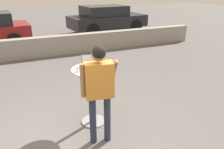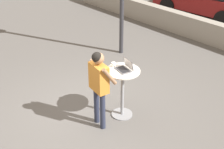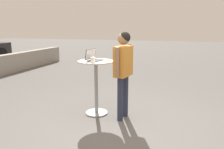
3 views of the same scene
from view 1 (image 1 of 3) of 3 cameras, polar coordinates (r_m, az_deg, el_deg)
name	(u,v)px [view 1 (image 1 of 3)]	position (r m, az deg, el deg)	size (l,w,h in m)	color
ground_plane	(75,147)	(3.82, -9.72, -18.17)	(50.00, 50.00, 0.00)	#5B5956
pavement_kerb	(38,47)	(8.50, -18.84, 6.77)	(13.42, 0.35, 0.72)	gray
cafe_table	(92,88)	(3.99, -5.21, -3.56)	(0.71, 0.71, 1.10)	gray
laptop	(91,65)	(3.87, -5.49, 2.46)	(0.37, 0.33, 0.23)	#515156
coffee_mug	(79,69)	(3.73, -8.61, 1.51)	(0.12, 0.09, 0.10)	white
standing_person	(99,84)	(3.33, -3.35, -2.45)	(0.61, 0.34, 1.67)	#282D42
parked_car_further_down	(107,19)	(12.43, -1.41, 14.40)	(4.36, 2.32, 1.45)	black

